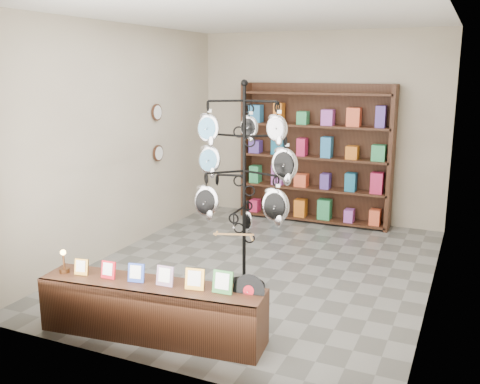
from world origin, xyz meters
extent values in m
plane|color=slate|center=(0.00, 0.00, 0.00)|extent=(5.00, 5.00, 0.00)
plane|color=#BCB097|center=(0.00, 2.50, 1.50)|extent=(4.00, 0.00, 4.00)
plane|color=#BCB097|center=(0.00, -2.50, 1.50)|extent=(4.00, 0.00, 4.00)
plane|color=#BCB097|center=(-2.00, 0.00, 1.50)|extent=(0.00, 5.00, 5.00)
plane|color=#BCB097|center=(2.00, 0.00, 1.50)|extent=(0.00, 5.00, 5.00)
plane|color=white|center=(0.00, 0.00, 3.00)|extent=(5.00, 5.00, 0.00)
cylinder|color=black|center=(0.06, -0.66, 0.02)|extent=(0.57, 0.57, 0.03)
cylinder|color=black|center=(0.06, -0.66, 1.13)|extent=(0.05, 0.05, 2.25)
sphere|color=black|center=(0.06, -0.66, 2.27)|extent=(0.08, 0.08, 0.08)
ellipsoid|color=silver|center=(0.00, -0.43, 0.71)|extent=(0.12, 0.07, 0.24)
cube|color=tan|center=(0.08, -0.98, 0.72)|extent=(0.41, 0.15, 0.04)
cube|color=black|center=(-0.25, -2.05, 0.26)|extent=(2.15, 0.67, 0.52)
cube|color=gold|center=(-0.97, -2.13, 0.59)|extent=(0.14, 0.06, 0.15)
cube|color=red|center=(-0.68, -2.10, 0.60)|extent=(0.15, 0.07, 0.16)
cube|color=#263FA5|center=(-0.40, -2.07, 0.60)|extent=(0.16, 0.07, 0.17)
cube|color=#E54C33|center=(-0.11, -2.04, 0.61)|extent=(0.17, 0.07, 0.18)
cube|color=gold|center=(0.17, -2.00, 0.61)|extent=(0.18, 0.08, 0.19)
cube|color=#337233|center=(0.43, -1.97, 0.62)|extent=(0.19, 0.08, 0.20)
cylinder|color=black|center=(0.65, -1.90, 0.55)|extent=(0.29, 0.10, 0.28)
cylinder|color=red|center=(0.65, -1.90, 0.55)|extent=(0.10, 0.04, 0.10)
cylinder|color=#4F2E16|center=(-1.16, -2.16, 0.54)|extent=(0.10, 0.10, 0.04)
cylinder|color=#4F2E16|center=(-1.16, -2.16, 0.62)|extent=(0.02, 0.02, 0.13)
sphere|color=#FFBF59|center=(-1.16, -2.16, 0.72)|extent=(0.05, 0.05, 0.05)
cube|color=black|center=(0.00, 2.44, 1.10)|extent=(2.40, 0.04, 2.20)
cube|color=black|center=(-1.18, 2.28, 1.10)|extent=(0.06, 0.36, 2.20)
cube|color=black|center=(1.18, 2.28, 1.10)|extent=(0.06, 0.36, 2.20)
cube|color=black|center=(0.00, 2.28, 0.05)|extent=(2.36, 0.36, 0.04)
cube|color=black|center=(0.00, 2.28, 0.55)|extent=(2.36, 0.36, 0.03)
cube|color=black|center=(0.00, 2.28, 1.05)|extent=(2.36, 0.36, 0.04)
cube|color=black|center=(0.00, 2.28, 1.55)|extent=(2.36, 0.36, 0.04)
cube|color=black|center=(0.00, 2.28, 2.05)|extent=(2.36, 0.36, 0.04)
cylinder|color=black|center=(-1.97, 0.80, 1.80)|extent=(0.03, 0.24, 0.24)
cylinder|color=black|center=(-1.97, 0.80, 1.20)|extent=(0.03, 0.24, 0.24)
camera|label=1|loc=(2.33, -5.86, 2.41)|focal=40.00mm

